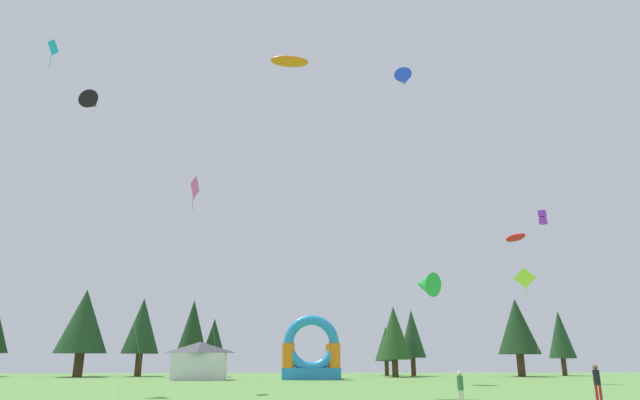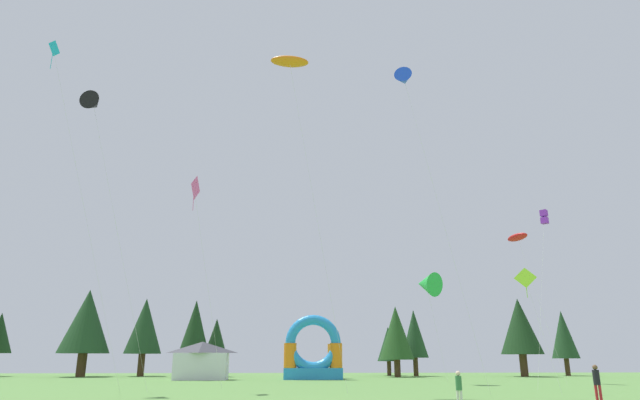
# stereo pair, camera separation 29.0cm
# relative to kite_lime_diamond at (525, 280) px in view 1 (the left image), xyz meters

# --- Properties ---
(kite_lime_diamond) EXTENTS (1.25, 2.43, 7.91)m
(kite_lime_diamond) POSITION_rel_kite_lime_diamond_xyz_m (0.00, 0.00, 0.00)
(kite_lime_diamond) COLOR #8CD826
(kite_lime_diamond) RESTS_ON ground_plane
(kite_orange_parafoil) EXTENTS (5.79, 1.90, 25.24)m
(kite_orange_parafoil) POSITION_rel_kite_lime_diamond_xyz_m (-16.56, 1.21, 17.19)
(kite_orange_parafoil) COLOR orange
(kite_orange_parafoil) RESTS_ON ground_plane
(kite_pink_diamond) EXTENTS (3.01, 2.50, 15.31)m
(kite_pink_diamond) POSITION_rel_kite_lime_diamond_xyz_m (-23.77, 3.35, 7.22)
(kite_pink_diamond) COLOR #EA599E
(kite_pink_diamond) RESTS_ON ground_plane
(kite_green_delta) EXTENTS (3.40, 3.17, 10.05)m
(kite_green_delta) POSITION_rel_kite_lime_diamond_xyz_m (-3.60, 13.30, 1.45)
(kite_green_delta) COLOR green
(kite_green_delta) RESTS_ON ground_plane
(kite_red_parafoil) EXTENTS (2.35, 5.17, 14.27)m
(kite_red_parafoil) POSITION_rel_kite_lime_diamond_xyz_m (6.32, 15.15, 6.41)
(kite_red_parafoil) COLOR red
(kite_red_parafoil) RESTS_ON ground_plane
(kite_blue_delta) EXTENTS (4.99, 2.18, 22.99)m
(kite_blue_delta) POSITION_rel_kite_lime_diamond_xyz_m (-7.97, -0.67, 14.88)
(kite_blue_delta) COLOR blue
(kite_blue_delta) RESTS_ON ground_plane
(kite_purple_box) EXTENTS (4.18, 3.99, 14.49)m
(kite_purple_box) POSITION_rel_kite_lime_diamond_xyz_m (5.55, 7.53, 6.49)
(kite_purple_box) COLOR purple
(kite_purple_box) RESTS_ON ground_plane
(kite_black_delta) EXTENTS (7.13, 1.55, 22.39)m
(kite_black_delta) POSITION_rel_kite_lime_diamond_xyz_m (-32.08, 3.38, 14.24)
(kite_black_delta) COLOR black
(kite_black_delta) RESTS_ON ground_plane
(kite_cyan_diamond) EXTENTS (6.60, 4.51, 25.34)m
(kite_cyan_diamond) POSITION_rel_kite_lime_diamond_xyz_m (-34.58, 0.94, 17.17)
(kite_cyan_diamond) COLOR #19B7CC
(kite_cyan_diamond) RESTS_ON ground_plane
(person_near_camera) EXTENTS (0.38, 0.38, 1.62)m
(person_near_camera) POSITION_rel_kite_lime_diamond_xyz_m (-8.50, -11.02, -6.38)
(person_near_camera) COLOR silver
(person_near_camera) RESTS_ON ground_plane
(person_left_edge) EXTENTS (0.45, 0.45, 1.87)m
(person_left_edge) POSITION_rel_kite_lime_diamond_xyz_m (-0.97, -9.11, -6.24)
(person_left_edge) COLOR #B21E26
(person_left_edge) RESTS_ON ground_plane
(inflatable_orange_dome) EXTENTS (6.25, 4.77, 6.72)m
(inflatable_orange_dome) POSITION_rel_kite_lime_diamond_xyz_m (-13.71, 24.60, -5.08)
(inflatable_orange_dome) COLOR #268CD8
(inflatable_orange_dome) RESTS_ON ground_plane
(festival_tent) EXTENTS (5.38, 3.30, 3.87)m
(festival_tent) POSITION_rel_kite_lime_diamond_xyz_m (-25.47, 23.47, -5.41)
(festival_tent) COLOR silver
(festival_tent) RESTS_ON ground_plane
(tree_row_2) EXTENTS (6.19, 6.19, 10.55)m
(tree_row_2) POSITION_rel_kite_lime_diamond_xyz_m (-41.66, 34.08, -0.75)
(tree_row_2) COLOR #4C331E
(tree_row_2) RESTS_ON ground_plane
(tree_row_3) EXTENTS (4.64, 4.64, 9.67)m
(tree_row_3) POSITION_rel_kite_lime_diamond_xyz_m (-34.92, 35.81, -1.20)
(tree_row_3) COLOR #4C331E
(tree_row_3) RESTS_ON ground_plane
(tree_row_4) EXTENTS (4.29, 4.29, 9.09)m
(tree_row_4) POSITION_rel_kite_lime_diamond_xyz_m (-27.84, 32.11, -2.07)
(tree_row_4) COLOR #4C331E
(tree_row_4) RESTS_ON ground_plane
(tree_row_5) EXTENTS (3.04, 3.04, 6.96)m
(tree_row_5) POSITION_rel_kite_lime_diamond_xyz_m (-25.39, 33.50, -2.86)
(tree_row_5) COLOR #4C331E
(tree_row_5) RESTS_ON ground_plane
(tree_row_6) EXTENTS (3.00, 3.00, 6.19)m
(tree_row_6) POSITION_rel_kite_lime_diamond_xyz_m (-3.18, 37.01, -3.39)
(tree_row_6) COLOR #4C331E
(tree_row_6) RESTS_ON ground_plane
(tree_row_7) EXTENTS (4.22, 4.22, 8.42)m
(tree_row_7) POSITION_rel_kite_lime_diamond_xyz_m (-3.15, 31.48, -2.17)
(tree_row_7) COLOR #4C331E
(tree_row_7) RESTS_ON ground_plane
(tree_row_8) EXTENTS (3.37, 3.37, 8.23)m
(tree_row_8) POSITION_rel_kite_lime_diamond_xyz_m (-0.25, 34.32, -2.16)
(tree_row_8) COLOR #4C331E
(tree_row_8) RESTS_ON ground_plane
(tree_row_9) EXTENTS (5.15, 5.15, 9.54)m
(tree_row_9) POSITION_rel_kite_lime_diamond_xyz_m (12.79, 32.10, -1.31)
(tree_row_9) COLOR #4C331E
(tree_row_9) RESTS_ON ground_plane
(tree_row_10) EXTENTS (3.46, 3.46, 8.29)m
(tree_row_10) POSITION_rel_kite_lime_diamond_xyz_m (19.89, 35.26, -2.17)
(tree_row_10) COLOR #4C331E
(tree_row_10) RESTS_ON ground_plane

